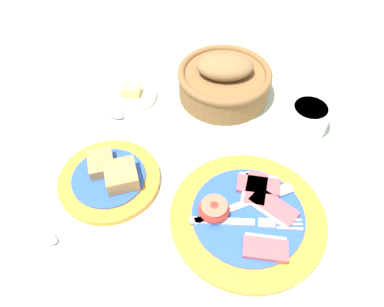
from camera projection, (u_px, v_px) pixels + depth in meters
The scene contains 8 objects.
ground_plane at pixel (206, 208), 0.65m from camera, with size 3.00×3.00×0.00m, color #B7CCB7.
breakfast_plate at pixel (247, 215), 0.63m from camera, with size 0.26×0.26×0.04m.
bread_plate at pixel (111, 177), 0.68m from camera, with size 0.19×0.19×0.05m.
sugar_cup at pixel (308, 118), 0.75m from camera, with size 0.08×0.08×0.06m.
bread_basket at pixel (224, 80), 0.81m from camera, with size 0.20×0.20×0.10m.
butter_dish at pixel (132, 95), 0.83m from camera, with size 0.11×0.11×0.03m.
teaspoon_by_saucer at pixel (120, 117), 0.79m from camera, with size 0.19×0.09×0.01m.
teaspoon_near_cup at pixel (53, 241), 0.61m from camera, with size 0.19×0.04×0.01m.
Camera 1 is at (0.08, -0.34, 0.56)m, focal length 35.00 mm.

